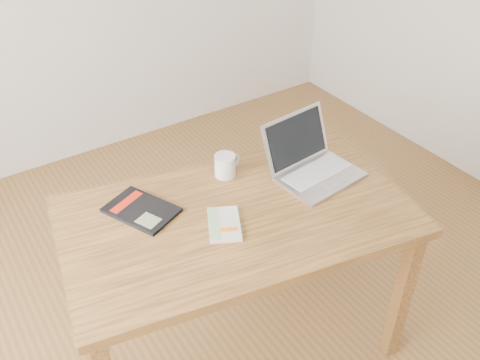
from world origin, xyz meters
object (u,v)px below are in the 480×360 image
black_guidebook (141,210)px  coffee_mug (226,165)px  desk (238,231)px  white_guidebook (224,224)px  laptop (312,163)px

black_guidebook → coffee_mug: bearing=-20.2°
desk → white_guidebook: (-0.08, -0.03, 0.10)m
desk → laptop: bearing=18.5°
white_guidebook → coffee_mug: (0.18, 0.27, 0.04)m
desk → black_guidebook: black_guidebook is taller
white_guidebook → coffee_mug: bearing=84.1°
desk → black_guidebook: (-0.30, 0.21, 0.10)m
laptop → desk: bearing=-177.8°
coffee_mug → black_guidebook: bearing=172.3°
white_guidebook → black_guidebook: white_guidebook is taller
laptop → coffee_mug: 0.35m
desk → coffee_mug: 0.29m
desk → laptop: (0.40, 0.06, 0.14)m
desk → laptop: 0.43m
black_guidebook → laptop: size_ratio=0.87×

